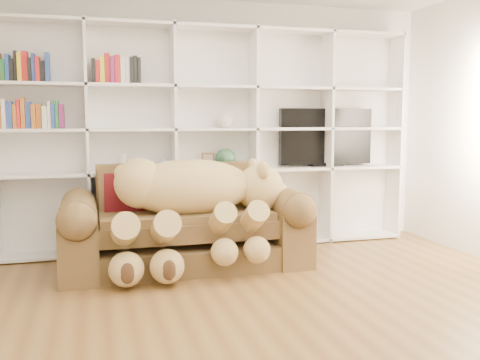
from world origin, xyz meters
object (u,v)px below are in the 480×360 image
object	(u,v)px
teddy_bear	(193,199)
sofa	(185,228)
tv	(326,138)
gift_box	(264,253)

from	to	relation	value
teddy_bear	sofa	bearing A→B (deg)	103.80
teddy_bear	tv	xyz separation A→B (m)	(1.74, 0.89, 0.52)
teddy_bear	tv	world-z (taller)	tv
teddy_bear	tv	bearing A→B (deg)	29.22
sofa	gift_box	size ratio (longest dim) A/B	8.07
sofa	tv	xyz separation A→B (m)	(1.78, 0.70, 0.83)
gift_box	sofa	bearing A→B (deg)	165.02
sofa	gift_box	distance (m)	0.80
gift_box	tv	size ratio (longest dim) A/B	0.25
teddy_bear	gift_box	xyz separation A→B (m)	(0.69, -0.00, -0.56)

